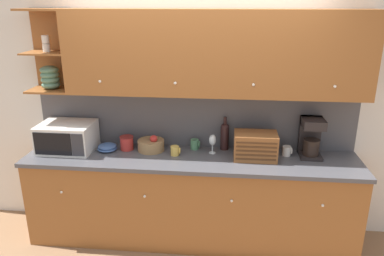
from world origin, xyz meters
name	(u,v)px	position (x,y,z in m)	size (l,w,h in m)	color
ground_plane	(194,221)	(0.00, 0.00, 0.00)	(24.00, 24.00, 0.00)	#896647
wall_back	(194,109)	(0.00, 0.03, 1.30)	(5.63, 0.06, 2.60)	silver
counter_unit	(191,198)	(0.00, -0.30, 0.46)	(3.25, 0.63, 0.91)	#935628
backsplash_panel	(194,119)	(0.00, -0.01, 1.21)	(3.23, 0.01, 0.59)	#4C4C51
upper_cabinets	(210,54)	(0.16, -0.16, 1.90)	(3.23, 0.34, 0.78)	#935628
microwave	(67,137)	(-1.26, -0.24, 1.05)	(0.53, 0.42, 0.28)	silver
bowl_stack_on_counter	(107,147)	(-0.86, -0.22, 0.95)	(0.20, 0.20, 0.07)	#3D5B93
storage_canister	(127,143)	(-0.67, -0.17, 0.98)	(0.14, 0.14, 0.14)	#B22D28
fruit_basket	(151,145)	(-0.42, -0.17, 0.97)	(0.27, 0.27, 0.17)	#937047
mug_patterned_third	(175,151)	(-0.16, -0.27, 0.96)	(0.10, 0.08, 0.09)	gold
mug	(195,144)	(0.02, -0.09, 0.97)	(0.09, 0.08, 0.10)	#4C845B
wine_glass	(213,141)	(0.20, -0.18, 1.05)	(0.07, 0.07, 0.19)	silver
wine_bottle	(225,135)	(0.32, -0.06, 1.07)	(0.08, 0.08, 0.34)	black
bread_box	(255,146)	(0.61, -0.27, 1.04)	(0.41, 0.27, 0.26)	brown
mug_blue_second	(287,151)	(0.93, -0.17, 0.96)	(0.09, 0.08, 0.10)	silver
coffee_maker	(311,137)	(1.15, -0.15, 1.11)	(0.21, 0.24, 0.39)	black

